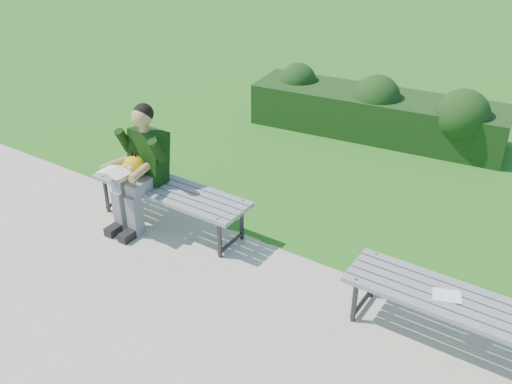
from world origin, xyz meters
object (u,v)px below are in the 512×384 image
at_px(hedge, 381,111).
at_px(bench_left, 170,193).
at_px(seated_boy, 140,164).
at_px(bench_right, 459,306).
at_px(paper_sheet, 447,296).

distance_m(hedge, bench_left, 3.59).
bearing_deg(seated_boy, bench_right, -0.37).
height_order(bench_right, seated_boy, seated_boy).
relative_size(seated_boy, paper_sheet, 5.02).
bearing_deg(bench_left, bench_right, -2.15).
bearing_deg(seated_boy, hedge, 71.22).
bearing_deg(bench_right, hedge, 120.77).
bearing_deg(seated_boy, paper_sheet, -0.38).
xyz_separation_m(bench_left, paper_sheet, (2.95, -0.11, 0.06)).
distance_m(seated_boy, paper_sheet, 3.26).
relative_size(hedge, paper_sheet, 13.94).
relative_size(hedge, bench_right, 2.03).
bearing_deg(bench_left, seated_boy, -162.79).
bearing_deg(bench_right, paper_sheet, 180.00).
relative_size(bench_left, paper_sheet, 6.87).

